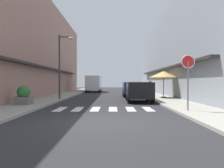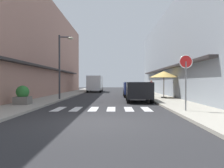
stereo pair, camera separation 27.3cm
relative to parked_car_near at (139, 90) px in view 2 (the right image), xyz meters
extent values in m
plane|color=#2B2B2D|center=(-2.41, 6.57, -0.92)|extent=(84.48, 84.48, 0.00)
cube|color=#9E998E|center=(-7.10, 6.57, -0.86)|extent=(2.48, 53.76, 0.12)
cube|color=#ADA899|center=(2.29, 6.57, -0.86)|extent=(2.48, 53.76, 0.12)
cube|color=#A87A6B|center=(-10.84, 7.49, 4.11)|extent=(5.00, 36.56, 10.07)
cube|color=#332D2D|center=(-8.09, 7.49, 1.88)|extent=(0.50, 25.59, 0.16)
cube|color=#939EA8|center=(6.03, 7.49, 3.52)|extent=(5.00, 36.56, 8.88)
cube|color=#332D2D|center=(3.28, 7.49, 1.88)|extent=(0.50, 25.59, 0.16)
cube|color=silver|center=(-4.78, -4.60, -0.91)|extent=(0.45, 2.20, 0.01)
cube|color=silver|center=(-3.83, -4.60, -0.91)|extent=(0.45, 2.20, 0.01)
cube|color=silver|center=(-2.88, -4.60, -0.91)|extent=(0.45, 2.20, 0.01)
cube|color=silver|center=(-1.93, -4.60, -0.91)|extent=(0.45, 2.20, 0.01)
cube|color=silver|center=(-0.98, -4.60, -0.91)|extent=(0.45, 2.20, 0.01)
cube|color=silver|center=(-0.03, -4.60, -0.91)|extent=(0.45, 2.20, 0.01)
cube|color=black|center=(0.00, 0.04, -0.04)|extent=(1.83, 4.00, 1.13)
cube|color=black|center=(0.00, -0.16, 0.27)|extent=(1.52, 2.25, 0.56)
cylinder|color=black|center=(-0.77, 1.36, -0.60)|extent=(0.23, 0.64, 0.64)
cylinder|color=black|center=(0.82, 1.33, -0.60)|extent=(0.23, 0.64, 0.64)
cylinder|color=black|center=(-0.82, -1.26, -0.60)|extent=(0.23, 0.64, 0.64)
cylinder|color=black|center=(0.77, -1.29, -0.60)|extent=(0.23, 0.64, 0.64)
cube|color=navy|center=(0.00, 5.88, -0.04)|extent=(1.78, 3.95, 1.13)
cube|color=black|center=(0.00, 5.68, 0.27)|extent=(1.49, 2.22, 0.56)
cylinder|color=black|center=(-0.78, 7.18, -0.60)|extent=(0.22, 0.64, 0.64)
cylinder|color=black|center=(0.80, 7.17, -0.60)|extent=(0.22, 0.64, 0.64)
cylinder|color=black|center=(-0.80, 4.58, -0.60)|extent=(0.22, 0.64, 0.64)
cylinder|color=black|center=(0.78, 4.57, -0.60)|extent=(0.22, 0.64, 0.64)
cube|color=silver|center=(-4.66, 17.48, 0.41)|extent=(2.01, 5.42, 2.03)
cube|color=black|center=(-4.66, 17.21, 1.17)|extent=(1.67, 3.04, 0.56)
cylinder|color=black|center=(-5.54, 19.27, -0.60)|extent=(0.23, 0.64, 0.64)
cylinder|color=black|center=(-3.75, 19.25, -0.60)|extent=(0.23, 0.64, 0.64)
cylinder|color=black|center=(-5.58, 15.71, -0.60)|extent=(0.23, 0.64, 0.64)
cylinder|color=black|center=(-3.79, 15.69, -0.60)|extent=(0.23, 0.64, 0.64)
cylinder|color=slate|center=(1.62, -6.17, 0.36)|extent=(0.07, 0.07, 2.32)
cylinder|color=red|center=(1.62, -6.17, 1.52)|extent=(0.64, 0.03, 0.64)
torus|color=white|center=(1.62, -6.17, 1.52)|extent=(0.65, 0.05, 0.65)
cylinder|color=#38383D|center=(-6.17, 1.51, 1.75)|extent=(0.14, 0.14, 5.09)
cylinder|color=#38383D|center=(-5.72, 1.51, 4.14)|extent=(0.90, 0.10, 0.10)
ellipsoid|color=beige|center=(-5.27, 1.51, 4.04)|extent=(0.44, 0.28, 0.20)
cylinder|color=#262626|center=(2.53, 3.38, -0.77)|extent=(0.48, 0.48, 0.06)
cylinder|color=#4C3823|center=(2.53, 3.38, 0.21)|extent=(0.06, 0.06, 2.03)
cone|color=#D8B259|center=(2.53, 3.38, 1.23)|extent=(2.52, 2.52, 0.55)
cube|color=slate|center=(-7.33, -3.10, -0.57)|extent=(0.88, 0.88, 0.47)
sphere|color=#2D7533|center=(-7.33, -3.10, -0.06)|extent=(0.79, 0.79, 0.79)
cylinder|color=#282B33|center=(2.32, 9.30, -0.41)|extent=(0.26, 0.26, 0.78)
cylinder|color=maroon|center=(2.32, 9.30, 0.29)|extent=(0.34, 0.34, 0.62)
sphere|color=tan|center=(2.32, 9.30, 0.70)|extent=(0.21, 0.21, 0.21)
camera|label=1|loc=(-1.98, -17.50, 0.55)|focal=38.34mm
camera|label=2|loc=(-1.71, -17.50, 0.55)|focal=38.34mm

